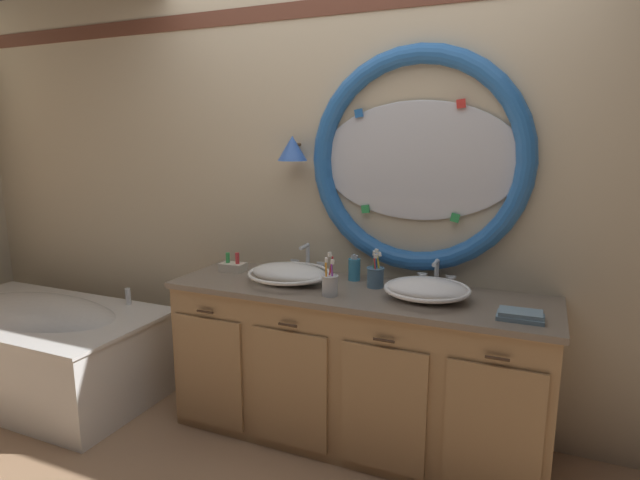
{
  "coord_description": "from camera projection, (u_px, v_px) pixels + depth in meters",
  "views": [
    {
      "loc": [
        0.97,
        -2.19,
        1.63
      ],
      "look_at": [
        -0.09,
        0.25,
        1.1
      ],
      "focal_mm": 28.94,
      "sensor_mm": 36.0,
      "label": 1
    }
  ],
  "objects": [
    {
      "name": "ground_plane",
      "position": [
        317.0,
        458.0,
        2.67
      ],
      "size": [
        14.0,
        14.0,
        0.0
      ],
      "primitive_type": "plane",
      "color": "tan"
    },
    {
      "name": "toothbrush_holder_right",
      "position": [
        375.0,
        276.0,
        2.72
      ],
      "size": [
        0.1,
        0.1,
        0.2
      ],
      "color": "slate",
      "rests_on": "vanity_counter"
    },
    {
      "name": "faucet_set_right",
      "position": [
        436.0,
        276.0,
        2.72
      ],
      "size": [
        0.2,
        0.12,
        0.15
      ],
      "color": "silver",
      "rests_on": "vanity_counter"
    },
    {
      "name": "sink_basin_right",
      "position": [
        427.0,
        289.0,
        2.51
      ],
      "size": [
        0.42,
        0.42,
        0.11
      ],
      "color": "white",
      "rests_on": "vanity_counter"
    },
    {
      "name": "folded_hand_towel",
      "position": [
        520.0,
        315.0,
        2.25
      ],
      "size": [
        0.2,
        0.12,
        0.04
      ],
      "color": "#7593A8",
      "rests_on": "vanity_counter"
    },
    {
      "name": "faucet_set_left",
      "position": [
        307.0,
        262.0,
        3.02
      ],
      "size": [
        0.22,
        0.12,
        0.18
      ],
      "color": "silver",
      "rests_on": "vanity_counter"
    },
    {
      "name": "toothbrush_holder_left",
      "position": [
        330.0,
        284.0,
        2.58
      ],
      "size": [
        0.09,
        0.09,
        0.22
      ],
      "color": "silver",
      "rests_on": "vanity_counter"
    },
    {
      "name": "vanity_counter",
      "position": [
        355.0,
        365.0,
        2.78
      ],
      "size": [
        2.0,
        0.62,
        0.85
      ],
      "color": "tan",
      "rests_on": "ground_plane"
    },
    {
      "name": "back_wall_assembly",
      "position": [
        364.0,
        192.0,
        2.92
      ],
      "size": [
        6.4,
        0.26,
        2.6
      ],
      "color": "beige",
      "rests_on": "ground_plane"
    },
    {
      "name": "toiletry_basket",
      "position": [
        233.0,
        266.0,
        3.06
      ],
      "size": [
        0.15,
        0.1,
        0.11
      ],
      "color": "beige",
      "rests_on": "vanity_counter"
    },
    {
      "name": "bathtub",
      "position": [
        39.0,
        343.0,
        3.31
      ],
      "size": [
        1.6,
        0.85,
        0.65
      ],
      "color": "white",
      "rests_on": "ground_plane"
    },
    {
      "name": "soap_dispenser",
      "position": [
        354.0,
        269.0,
        2.86
      ],
      "size": [
        0.07,
        0.07,
        0.15
      ],
      "color": "#388EBC",
      "rests_on": "vanity_counter"
    },
    {
      "name": "sink_basin_left",
      "position": [
        289.0,
        273.0,
        2.81
      ],
      "size": [
        0.45,
        0.45,
        0.11
      ],
      "color": "white",
      "rests_on": "vanity_counter"
    }
  ]
}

